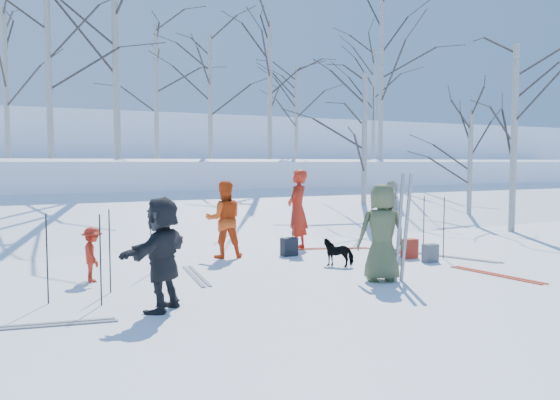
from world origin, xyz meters
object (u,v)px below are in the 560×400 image
skier_cream_east (391,217)px  backpack_grey (430,253)px  skier_redor_behind (224,219)px  skier_red_north (298,210)px  skier_olive_center (382,232)px  skier_grey_west (162,254)px  backpack_dark (289,247)px  skier_red_seated (92,254)px  dog (338,252)px  backpack_red (409,249)px

skier_cream_east → backpack_grey: skier_cream_east is taller
skier_redor_behind → skier_red_north: bearing=-159.4°
skier_olive_center → backpack_grey: skier_olive_center is taller
skier_cream_east → skier_red_north: bearing=99.7°
skier_grey_west → backpack_dark: size_ratio=4.03×
skier_red_seated → skier_grey_west: skier_grey_west is taller
skier_red_north → skier_cream_east: skier_red_north is taller
dog → backpack_grey: (1.95, -0.50, -0.08)m
dog → skier_olive_center: bearing=43.2°
skier_red_north → skier_grey_west: 5.76m
skier_red_north → dog: (-0.23, -2.19, -0.68)m
skier_red_seated → backpack_grey: bearing=-102.2°
skier_cream_east → skier_olive_center: bearing=-167.1°
skier_olive_center → backpack_dark: size_ratio=4.31×
skier_redor_behind → skier_grey_west: skier_redor_behind is taller
backpack_red → backpack_grey: 0.57m
skier_redor_behind → skier_red_seated: skier_redor_behind is taller
skier_red_seated → dog: (4.64, -0.64, -0.21)m
skier_redor_behind → dog: bearing=144.8°
dog → skier_redor_behind: bearing=-91.9°
skier_cream_east → dog: bearing=163.8°
skier_red_north → skier_cream_east: (1.59, -1.52, -0.12)m
skier_olive_center → backpack_red: bearing=-120.7°
skier_red_north → skier_cream_east: 2.20m
skier_redor_behind → backpack_grey: (3.68, -2.41, -0.65)m
skier_cream_east → skier_grey_west: bearing=165.9°
backpack_red → skier_red_north: bearing=127.6°
skier_red_north → backpack_dark: 1.18m
skier_olive_center → backpack_dark: bearing=-64.9°
skier_red_north → backpack_grey: 3.28m
skier_olive_center → skier_cream_east: size_ratio=1.02×
backpack_grey → skier_red_seated: bearing=170.2°
skier_red_seated → backpack_dark: skier_red_seated is taller
skier_grey_west → dog: skier_grey_west is taller
skier_red_seated → backpack_dark: bearing=-81.1°
skier_red_north → skier_red_seated: size_ratio=1.99×
backpack_grey → backpack_dark: backpack_dark is taller
skier_red_north → skier_redor_behind: skier_red_north is taller
skier_olive_center → skier_redor_behind: skier_olive_center is taller
skier_red_north → dog: skier_red_north is taller
skier_redor_behind → skier_cream_east: (3.55, -1.25, 0.00)m
skier_redor_behind → skier_grey_west: size_ratio=1.04×
skier_redor_behind → skier_grey_west: (-2.26, -3.64, -0.03)m
backpack_dark → backpack_grey: bearing=-40.9°
skier_olive_center → dog: 1.64m
skier_red_north → backpack_red: (1.64, -2.12, -0.75)m
skier_red_north → skier_red_seated: skier_red_north is taller
skier_olive_center → dog: size_ratio=2.65×
skier_olive_center → skier_cream_east: 2.89m
skier_red_seated → skier_red_north: bearing=-74.8°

